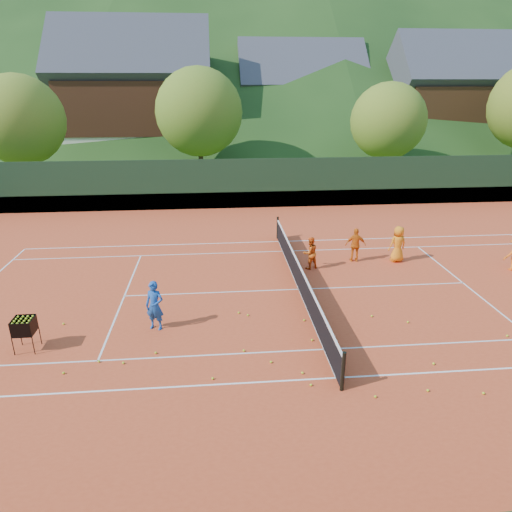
{
  "coord_description": "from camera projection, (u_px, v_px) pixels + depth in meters",
  "views": [
    {
      "loc": [
        -3.0,
        -15.25,
        7.25
      ],
      "look_at": [
        -1.62,
        0.0,
        1.41
      ],
      "focal_mm": 32.0,
      "sensor_mm": 36.0,
      "label": 1
    }
  ],
  "objects": [
    {
      "name": "tennis_ball_16",
      "position": [
        156.0,
        353.0,
        12.96
      ],
      "size": [
        0.07,
        0.07,
        0.07
      ],
      "primitive_type": "sphere",
      "color": "#BEEA27",
      "rests_on": "clay_court"
    },
    {
      "name": "student_c",
      "position": [
        398.0,
        244.0,
        19.41
      ],
      "size": [
        0.85,
        0.65,
        1.57
      ],
      "primitive_type": "imported",
      "rotation": [
        0.0,
        0.0,
        3.35
      ],
      "color": "orange",
      "rests_on": "clay_court"
    },
    {
      "name": "tennis_ball_20",
      "position": [
        434.0,
        364.0,
        12.46
      ],
      "size": [
        0.07,
        0.07,
        0.07
      ],
      "primitive_type": "sphere",
      "color": "#BEEA27",
      "rests_on": "clay_court"
    },
    {
      "name": "tennis_ball_5",
      "position": [
        244.0,
        351.0,
        13.07
      ],
      "size": [
        0.07,
        0.07,
        0.07
      ],
      "primitive_type": "sphere",
      "color": "#BEEA27",
      "rests_on": "clay_court"
    },
    {
      "name": "tennis_ball_8",
      "position": [
        483.0,
        393.0,
        11.28
      ],
      "size": [
        0.07,
        0.07,
        0.07
      ],
      "primitive_type": "sphere",
      "color": "#BEEA27",
      "rests_on": "clay_court"
    },
    {
      "name": "court_lines",
      "position": [
        299.0,
        289.0,
        17.02
      ],
      "size": [
        23.83,
        11.03,
        0.0
      ],
      "color": "white",
      "rests_on": "clay_court"
    },
    {
      "name": "tennis_ball_22",
      "position": [
        311.0,
        385.0,
        11.59
      ],
      "size": [
        0.07,
        0.07,
        0.07
      ],
      "primitive_type": "sphere",
      "color": "#BEEA27",
      "rests_on": "clay_court"
    },
    {
      "name": "tennis_ball_11",
      "position": [
        213.0,
        378.0,
        11.84
      ],
      "size": [
        0.07,
        0.07,
        0.07
      ],
      "primitive_type": "sphere",
      "color": "#BEEA27",
      "rests_on": "clay_court"
    },
    {
      "name": "tennis_ball_4",
      "position": [
        312.0,
        340.0,
        13.6
      ],
      "size": [
        0.07,
        0.07,
        0.07
      ],
      "primitive_type": "sphere",
      "color": "#BEEA27",
      "rests_on": "clay_court"
    },
    {
      "name": "chalet_right",
      "position": [
        447.0,
        104.0,
        44.76
      ],
      "size": [
        11.5,
        8.82,
        11.91
      ],
      "color": "beige",
      "rests_on": "ground"
    },
    {
      "name": "tennis_ball_13",
      "position": [
        428.0,
        390.0,
        11.38
      ],
      "size": [
        0.07,
        0.07,
        0.07
      ],
      "primitive_type": "sphere",
      "color": "#BEEA27",
      "rests_on": "clay_court"
    },
    {
      "name": "tennis_ball_2",
      "position": [
        302.0,
        373.0,
        12.07
      ],
      "size": [
        0.07,
        0.07,
        0.07
      ],
      "primitive_type": "sphere",
      "color": "#BEEA27",
      "rests_on": "clay_court"
    },
    {
      "name": "tree_a",
      "position": [
        19.0,
        120.0,
        30.68
      ],
      "size": [
        6.0,
        6.0,
        7.88
      ],
      "color": "#42281A",
      "rests_on": "ground"
    },
    {
      "name": "student_b",
      "position": [
        356.0,
        245.0,
        19.44
      ],
      "size": [
        0.91,
        0.48,
        1.47
      ],
      "primitive_type": "imported",
      "rotation": [
        0.0,
        0.0,
        3.0
      ],
      "color": "orange",
      "rests_on": "clay_court"
    },
    {
      "name": "tennis_ball_7",
      "position": [
        304.0,
        320.0,
        14.74
      ],
      "size": [
        0.07,
        0.07,
        0.07
      ],
      "primitive_type": "sphere",
      "color": "#BEEA27",
      "rests_on": "clay_court"
    },
    {
      "name": "student_a",
      "position": [
        310.0,
        253.0,
        18.7
      ],
      "size": [
        0.8,
        0.71,
        1.35
      ],
      "primitive_type": "imported",
      "rotation": [
        0.0,
        0.0,
        3.51
      ],
      "color": "orange",
      "rests_on": "clay_court"
    },
    {
      "name": "tennis_ball_23",
      "position": [
        507.0,
        336.0,
        13.83
      ],
      "size": [
        0.07,
        0.07,
        0.07
      ],
      "primitive_type": "sphere",
      "color": "#BEEA27",
      "rests_on": "clay_court"
    },
    {
      "name": "tennis_ball_9",
      "position": [
        99.0,
        361.0,
        12.57
      ],
      "size": [
        0.07,
        0.07,
        0.07
      ],
      "primitive_type": "sphere",
      "color": "#BEEA27",
      "rests_on": "clay_court"
    },
    {
      "name": "perimeter_fence",
      "position": [
        300.0,
        258.0,
        16.57
      ],
      "size": [
        40.4,
        24.24,
        3.0
      ],
      "color": "black",
      "rests_on": "clay_court"
    },
    {
      "name": "tennis_ball_1",
      "position": [
        248.0,
        315.0,
        15.06
      ],
      "size": [
        0.07,
        0.07,
        0.07
      ],
      "primitive_type": "sphere",
      "color": "#BEEA27",
      "rests_on": "clay_court"
    },
    {
      "name": "tennis_ball_10",
      "position": [
        64.0,
        324.0,
        14.52
      ],
      "size": [
        0.07,
        0.07,
        0.07
      ],
      "primitive_type": "sphere",
      "color": "#BEEA27",
      "rests_on": "clay_court"
    },
    {
      "name": "tennis_ball_15",
      "position": [
        63.0,
        373.0,
        12.06
      ],
      "size": [
        0.07,
        0.07,
        0.07
      ],
      "primitive_type": "sphere",
      "color": "#BEEA27",
      "rests_on": "clay_court"
    },
    {
      "name": "clay_court",
      "position": [
        299.0,
        290.0,
        17.02
      ],
      "size": [
        40.0,
        24.0,
        0.02
      ],
      "primitive_type": "cube",
      "color": "#C54120",
      "rests_on": "ground"
    },
    {
      "name": "tennis_ball_17",
      "position": [
        271.0,
        362.0,
        12.54
      ],
      "size": [
        0.07,
        0.07,
        0.07
      ],
      "primitive_type": "sphere",
      "color": "#BEEA27",
      "rests_on": "clay_court"
    },
    {
      "name": "tennis_ball_19",
      "position": [
        372.0,
        316.0,
        15.0
      ],
      "size": [
        0.07,
        0.07,
        0.07
      ],
      "primitive_type": "sphere",
      "color": "#BEEA27",
      "rests_on": "clay_court"
    },
    {
      "name": "tennis_ball_14",
      "position": [
        408.0,
        322.0,
        14.62
      ],
      "size": [
        0.07,
        0.07,
        0.07
      ],
      "primitive_type": "sphere",
      "color": "#BEEA27",
      "rests_on": "clay_court"
    },
    {
      "name": "tennis_net",
      "position": [
        299.0,
        277.0,
        16.84
      ],
      "size": [
        0.1,
        12.07,
        1.1
      ],
      "color": "black",
      "rests_on": "clay_court"
    },
    {
      "name": "ball_hopper",
      "position": [
        24.0,
        327.0,
        12.92
      ],
      "size": [
        0.57,
        0.57,
        1.0
      ],
      "color": "black",
      "rests_on": "clay_court"
    },
    {
      "name": "tree_c",
      "position": [
        388.0,
        121.0,
        33.93
      ],
      "size": [
        5.6,
        5.6,
        7.35
      ],
      "color": "#402819",
      "rests_on": "ground"
    },
    {
      "name": "chalet_left",
      "position": [
        136.0,
        101.0,
        42.08
      ],
      "size": [
        13.8,
        9.93,
        12.92
      ],
      "color": "beige",
      "rests_on": "ground"
    },
    {
      "name": "chalet_mid",
      "position": [
        299.0,
        106.0,
        47.39
      ],
      "size": [
        12.65,
        8.82,
        11.45
      ],
      "color": "beige",
      "rests_on": "ground"
    },
    {
      "name": "tennis_ball_0",
      "position": [
        123.0,
        363.0,
        12.49
      ],
      "size": [
        0.07,
        0.07,
        0.07
      ],
      "primitive_type": "sphere",
      "color": "#BEEA27",
      "rests_on": "clay_court"
    },
    {
      "name": "tree_b",
      "position": [
        199.0,
        112.0,
        33.44
      ],
      "size": [
        6.4,
        6.4,
        8.4
      ],
      "color": "#3D2818",
      "rests_on": "ground"
    },
    {
      "name": "tennis_ball_21",
      "position": [
        239.0,
        313.0,
        15.22
      ],
      "size": [
        0.07,
        0.07,
        0.07
      ],
      "primitive_type": "sphere",
      "color": "#BEEA27",
      "rests_on": "clay_court"
    },
    {
      "name": "coach",
      "position": [
        155.0,
        306.0,
        14.04
      ],
      "size": [
        0.67,
        0.54,
        1.59
      ],
      "primitive_type": "imported",
      "rotation": [
        0.0,
        0.0,
        -0.32
      ],
      "color": "#194EA8",
      "rests_on": "clay_court"
    },
    {
      "name": "ground",
      "position": [
        299.0,
        290.0,
        17.03
      ],
      "size": [
        400.0,
        400.0,
        0.0
      ],
      "primitive_type": "plane",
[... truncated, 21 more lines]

